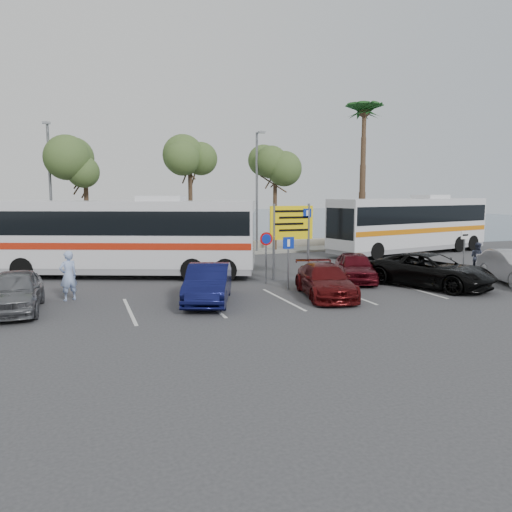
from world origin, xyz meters
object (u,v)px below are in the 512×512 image
object	(u,v)px
suv_black	(431,270)
direction_sign	(292,228)
car_silver_a	(15,291)
pedestrian_far	(477,257)
coach_bus_right	(410,226)
car_blue	(208,284)
pedestrian_near	(68,276)
car_maroon	(325,281)
street_lamp_right	(257,186)
car_red	(355,267)
coach_bus_left	(123,240)
street_lamp_left	(50,185)

from	to	relation	value
suv_black	direction_sign	bearing A→B (deg)	116.48
car_silver_a	pedestrian_far	world-z (taller)	pedestrian_far
direction_sign	coach_bus_right	bearing A→B (deg)	29.39
car_blue	pedestrian_near	distance (m)	5.39
car_silver_a	pedestrian_near	bearing A→B (deg)	38.80
pedestrian_near	direction_sign	bearing A→B (deg)	162.77
car_maroon	car_silver_a	bearing A→B (deg)	-174.13
street_lamp_right	car_red	xyz separation A→B (m)	(0.50, -12.02, -3.91)
street_lamp_right	car_blue	xyz separation A→B (m)	(-7.06, -14.10, -3.88)
street_lamp_right	suv_black	distance (m)	15.16
pedestrian_far	street_lamp_right	bearing A→B (deg)	26.01
car_blue	coach_bus_left	bearing A→B (deg)	128.84
coach_bus_right	car_red	xyz separation A→B (m)	(-9.25, -8.31, -1.16)
coach_bus_left	pedestrian_far	size ratio (longest dim) A/B	8.30
coach_bus_left	coach_bus_right	world-z (taller)	coach_bus_right
street_lamp_left	car_silver_a	size ratio (longest dim) A/B	1.88
coach_bus_right	car_maroon	xyz separation A→B (m)	(-12.18, -10.94, -1.21)
street_lamp_left	direction_sign	xyz separation A→B (m)	(11.00, -10.32, -2.17)
car_blue	pedestrian_far	world-z (taller)	pedestrian_far
car_maroon	car_red	world-z (taller)	car_red
street_lamp_left	car_maroon	xyz separation A→B (m)	(10.57, -14.65, -3.96)
coach_bus_right	coach_bus_left	bearing A→B (deg)	-170.23
suv_black	pedestrian_far	size ratio (longest dim) A/B	3.45
suv_black	car_blue	bearing A→B (deg)	154.51
car_blue	street_lamp_right	bearing A→B (deg)	83.22
coach_bus_right	pedestrian_far	bearing A→B (deg)	-102.39
coach_bus_right	car_red	size ratio (longest dim) A/B	3.25
pedestrian_near	pedestrian_far	world-z (taller)	pedestrian_near
car_red	pedestrian_near	xyz separation A→B (m)	(-12.50, 0.08, 0.27)
coach_bus_right	car_blue	distance (m)	19.80
car_blue	car_maroon	xyz separation A→B (m)	(4.63, -0.55, -0.08)
street_lamp_left	car_red	xyz separation A→B (m)	(13.50, -12.02, -3.91)
car_red	coach_bus_left	bearing A→B (deg)	175.43
car_red	pedestrian_far	bearing A→B (deg)	24.63
direction_sign	pedestrian_far	size ratio (longest dim) A/B	2.32
coach_bus_left	suv_black	distance (m)	14.46
coach_bus_right	suv_black	distance (m)	12.73
car_maroon	suv_black	xyz separation A→B (m)	(5.33, 0.28, 0.10)
street_lamp_right	pedestrian_near	distance (m)	17.32
coach_bus_left	suv_black	world-z (taller)	coach_bus_left
car_silver_a	suv_black	xyz separation A→B (m)	(16.64, -1.08, 0.02)
direction_sign	pedestrian_near	bearing A→B (deg)	-170.80
coach_bus_left	car_maroon	size ratio (longest dim) A/B	2.91
pedestrian_near	car_maroon	bearing A→B (deg)	137.77
pedestrian_near	street_lamp_left	bearing A→B (deg)	-111.64
coach_bus_left	car_blue	distance (m)	7.57
coach_bus_left	pedestrian_near	distance (m)	5.59
car_red	suv_black	xyz separation A→B (m)	(2.40, -2.35, 0.06)
car_blue	pedestrian_near	world-z (taller)	pedestrian_near
coach_bus_right	pedestrian_near	xyz separation A→B (m)	(-21.75, -8.24, -0.89)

